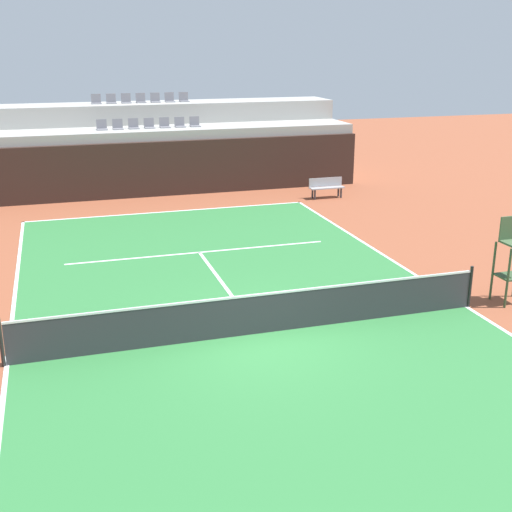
{
  "coord_description": "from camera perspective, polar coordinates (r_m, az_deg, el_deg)",
  "views": [
    {
      "loc": [
        -4.13,
        -13.24,
        6.34
      ],
      "look_at": [
        0.53,
        2.0,
        1.2
      ],
      "focal_mm": 46.53,
      "sensor_mm": 36.0,
      "label": 1
    }
  ],
  "objects": [
    {
      "name": "ground_plane",
      "position": [
        15.25,
        0.31,
        -6.69
      ],
      "size": [
        80.0,
        80.0,
        0.0
      ],
      "primitive_type": "plane",
      "color": "brown"
    },
    {
      "name": "player_bench",
      "position": [
        28.54,
        6.07,
        6.0
      ],
      "size": [
        1.5,
        0.4,
        0.85
      ],
      "color": "#99999E",
      "rests_on": "ground_plane"
    },
    {
      "name": "service_line_far",
      "position": [
        21.04,
        -4.88,
        0.31
      ],
      "size": [
        8.26,
        0.1,
        0.0
      ],
      "primitive_type": "cube",
      "color": "white",
      "rests_on": "court_surface"
    },
    {
      "name": "tennis_net",
      "position": [
        15.04,
        0.31,
        -4.93
      ],
      "size": [
        11.08,
        0.08,
        1.07
      ],
      "color": "black",
      "rests_on": "court_surface"
    },
    {
      "name": "seating_row_lower",
      "position": [
        30.1,
        -9.16,
        11.05
      ],
      "size": [
        4.53,
        0.44,
        0.44
      ],
      "color": "slate",
      "rests_on": "stands_tier_lower"
    },
    {
      "name": "sideline_right",
      "position": [
        17.52,
        17.63,
        -4.18
      ],
      "size": [
        0.1,
        24.0,
        0.0
      ],
      "primitive_type": "cube",
      "color": "white",
      "rests_on": "court_surface"
    },
    {
      "name": "back_wall",
      "position": [
        28.94,
        -8.58,
        7.39
      ],
      "size": [
        18.41,
        0.3,
        2.34
      ],
      "primitive_type": "cube",
      "color": "black",
      "rests_on": "ground_plane"
    },
    {
      "name": "baseline_far",
      "position": [
        26.3,
        -7.47,
        3.81
      ],
      "size": [
        11.0,
        0.1,
        0.0
      ],
      "primitive_type": "cube",
      "color": "white",
      "rests_on": "court_surface"
    },
    {
      "name": "stands_tier_lower",
      "position": [
        30.22,
        -9.0,
        8.21
      ],
      "size": [
        18.41,
        2.4,
        2.75
      ],
      "primitive_type": "cube",
      "color": "#9E9E99",
      "rests_on": "ground_plane"
    },
    {
      "name": "centre_service_line",
      "position": [
        18.09,
        -2.71,
        -2.61
      ],
      "size": [
        0.1,
        6.4,
        0.0
      ],
      "primitive_type": "cube",
      "color": "white",
      "rests_on": "court_surface"
    },
    {
      "name": "court_surface",
      "position": [
        15.25,
        0.31,
        -6.68
      ],
      "size": [
        11.0,
        24.0,
        0.01
      ],
      "primitive_type": "cube",
      "color": "#2D7238",
      "rests_on": "ground_plane"
    },
    {
      "name": "sideline_left",
      "position": [
        14.73,
        -20.64,
        -8.8
      ],
      "size": [
        0.1,
        24.0,
        0.0
      ],
      "primitive_type": "cube",
      "color": "white",
      "rests_on": "court_surface"
    },
    {
      "name": "stands_tier_upper",
      "position": [
        32.5,
        -9.66,
        9.65
      ],
      "size": [
        18.41,
        2.4,
        3.65
      ],
      "primitive_type": "cube",
      "color": "#9E9E99",
      "rests_on": "ground_plane"
    },
    {
      "name": "seating_row_upper",
      "position": [
        32.38,
        -9.87,
        13.08
      ],
      "size": [
        4.53,
        0.44,
        0.44
      ],
      "color": "slate",
      "rests_on": "stands_tier_upper"
    }
  ]
}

